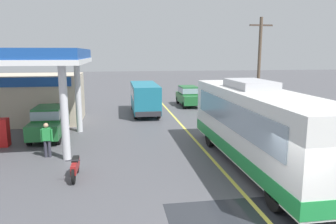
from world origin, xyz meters
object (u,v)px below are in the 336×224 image
at_px(minibus_opposing_lane, 145,96).
at_px(pedestrian_near_pump, 59,114).
at_px(motorcycle_parked_forecourt, 75,167).
at_px(pedestrian_by_shop, 47,138).
at_px(coach_bus_main, 258,128).
at_px(car_at_pump, 49,121).
at_px(car_trailing_behind_bus, 188,95).

height_order(minibus_opposing_lane, pedestrian_near_pump, minibus_opposing_lane).
xyz_separation_m(motorcycle_parked_forecourt, pedestrian_by_shop, (-1.63, 2.84, 0.49)).
relative_size(minibus_opposing_lane, pedestrian_by_shop, 3.69).
bearing_deg(pedestrian_near_pump, motorcycle_parked_forecourt, -76.73).
bearing_deg(coach_bus_main, pedestrian_near_pump, 137.88).
bearing_deg(pedestrian_near_pump, car_at_pump, -93.67).
distance_m(coach_bus_main, motorcycle_parked_forecourt, 7.75).
relative_size(coach_bus_main, pedestrian_near_pump, 6.65).
relative_size(car_at_pump, car_trailing_behind_bus, 1.00).
xyz_separation_m(minibus_opposing_lane, pedestrian_by_shop, (-5.52, -10.33, -0.54)).
bearing_deg(pedestrian_near_pump, car_trailing_behind_bus, 36.55).
height_order(car_at_pump, motorcycle_parked_forecourt, car_at_pump).
xyz_separation_m(car_at_pump, pedestrian_near_pump, (0.15, 2.35, -0.08)).
distance_m(car_at_pump, pedestrian_near_pump, 2.35).
distance_m(car_at_pump, motorcycle_parked_forecourt, 7.00).
bearing_deg(car_at_pump, coach_bus_main, -33.17).
bearing_deg(car_trailing_behind_bus, car_at_pump, -136.38).
bearing_deg(car_trailing_behind_bus, motorcycle_parked_forecourt, -116.47).
bearing_deg(pedestrian_by_shop, motorcycle_parked_forecourt, -60.21).
distance_m(car_at_pump, minibus_opposing_lane, 9.01).
height_order(car_at_pump, car_trailing_behind_bus, same).
xyz_separation_m(car_at_pump, pedestrian_by_shop, (0.63, -3.76, -0.08)).
bearing_deg(car_at_pump, motorcycle_parked_forecourt, -71.09).
bearing_deg(coach_bus_main, minibus_opposing_lane, 106.05).
bearing_deg(car_trailing_behind_bus, minibus_opposing_lane, -141.60).
xyz_separation_m(pedestrian_near_pump, car_trailing_behind_bus, (10.41, 7.72, 0.08)).
bearing_deg(car_at_pump, car_trailing_behind_bus, 43.62).
bearing_deg(motorcycle_parked_forecourt, car_at_pump, 108.91).
distance_m(car_at_pump, car_trailing_behind_bus, 14.59).
height_order(minibus_opposing_lane, car_trailing_behind_bus, minibus_opposing_lane).
height_order(coach_bus_main, minibus_opposing_lane, coach_bus_main).
distance_m(coach_bus_main, car_at_pump, 11.86).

